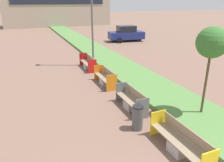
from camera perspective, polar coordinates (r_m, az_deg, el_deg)
name	(u,v)px	position (r m, az deg, el deg)	size (l,w,h in m)	color
planter_grass_strip	(125,69)	(15.56, 3.38, 3.07)	(2.80, 120.00, 0.18)	#568442
building_backdrop	(57,3)	(45.50, -14.16, 19.13)	(19.74, 5.40, 8.38)	tan
bench_yellow_frame	(180,143)	(7.64, 17.37, -15.18)	(0.65, 2.48, 0.94)	#ADA8A0
bench_grey_frame	(132,101)	(10.03, 5.18, -5.35)	(0.65, 2.05, 0.94)	#ADA8A0
bench_orange_frame	(106,79)	(12.83, -1.70, 0.60)	(0.65, 2.14, 0.94)	#ADA8A0
bench_red_frame	(88,64)	(16.00, -6.23, 4.52)	(0.65, 2.25, 0.94)	#ADA8A0
litter_bin	(138,118)	(8.51, 6.70, -9.46)	(0.43, 0.43, 0.98)	#4C4F51
sapling_tree_near	(212,43)	(9.34, 24.67, 8.97)	(1.22, 1.22, 3.79)	brown
parked_car_distant	(126,34)	(27.04, 3.75, 12.24)	(4.40, 2.32, 1.86)	navy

